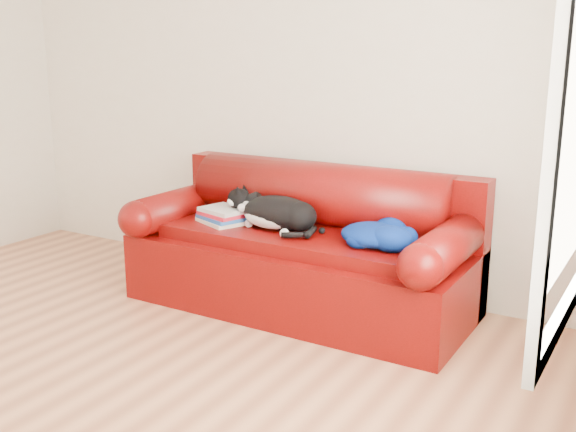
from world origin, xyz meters
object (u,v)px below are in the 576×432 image
at_px(sofa_base, 300,270).
at_px(cat, 277,213).
at_px(blanket, 377,234).
at_px(book_stack, 223,215).

height_order(sofa_base, cat, cat).
xyz_separation_m(cat, blanket, (0.66, 0.01, -0.04)).
distance_m(sofa_base, cat, 0.39).
bearing_deg(blanket, book_stack, -177.31).
relative_size(sofa_base, blanket, 4.41).
xyz_separation_m(book_stack, cat, (0.38, 0.04, 0.05)).
relative_size(book_stack, blanket, 0.78).
relative_size(cat, blanket, 1.49).
bearing_deg(book_stack, blanket, 2.69).
bearing_deg(cat, sofa_base, 34.74).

